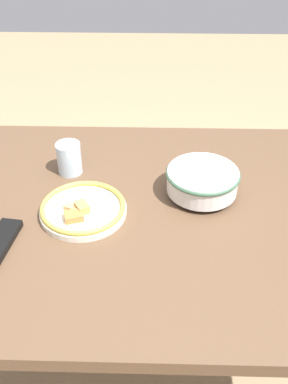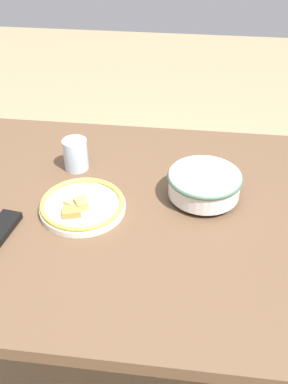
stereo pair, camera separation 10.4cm
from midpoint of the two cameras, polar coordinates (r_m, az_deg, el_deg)
The scene contains 5 objects.
ground_plane at distance 1.87m, azimuth 0.52°, elevation -19.93°, with size 8.00×8.00×0.00m, color #9E8460.
dining_table at distance 1.37m, azimuth 0.68°, elevation -4.65°, with size 1.40×1.00×0.73m.
noodle_bowl at distance 1.35m, azimuth 9.85°, elevation 0.95°, with size 0.22×0.22×0.08m.
food_plate at distance 1.31m, azimuth -5.60°, elevation -1.77°, with size 0.25×0.25×0.04m.
drinking_glass at distance 1.47m, azimuth -6.69°, elevation 4.71°, with size 0.08×0.08×0.10m.
Camera 2 is at (-0.16, 1.01, 1.56)m, focal length 42.00 mm.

